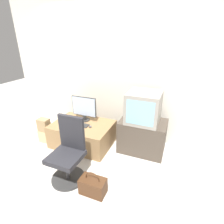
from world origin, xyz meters
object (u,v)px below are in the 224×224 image
Objects in this scene: office_chair at (68,154)px; crt_tv at (144,107)px; handbag at (93,186)px; main_monitor at (84,109)px; mouse at (90,127)px; keyboard at (79,125)px; cardboard_box_lower at (46,136)px.

crt_tv is at bearing 52.19° from office_chair.
handbag is at bearing -17.56° from office_chair.
main_monitor reaches higher than handbag.
mouse is at bearing 119.43° from handbag.
crt_tv is 1.40m from office_chair.
keyboard reaches higher than handbag.
main_monitor is 0.40m from mouse.
cardboard_box_lower is at bearing 152.12° from handbag.
handbag is (1.45, -0.77, -0.00)m from cardboard_box_lower.
mouse is 0.06× the size of office_chair.
mouse is 0.77m from office_chair.
office_chair is at bearing -127.81° from crt_tv.
main_monitor is 0.92× the size of crt_tv.
crt_tv reaches higher than keyboard.
handbag is at bearing -106.83° from crt_tv.
crt_tv is 1.44m from handbag.
cardboard_box_lower is (-0.71, -0.15, -0.32)m from keyboard.
keyboard is at bearing 178.02° from mouse.
cardboard_box_lower is 0.71× the size of handbag.
office_chair reaches higher than handbag.
office_chair reaches higher than cardboard_box_lower.
main_monitor reaches higher than mouse.
main_monitor is 1.46m from handbag.
keyboard reaches higher than cardboard_box_lower.
crt_tv is (0.87, 0.29, 0.40)m from mouse.
office_chair is at bearing -73.21° from main_monitor.
handbag is at bearing -27.88° from cardboard_box_lower.
crt_tv is 2.00m from cardboard_box_lower.
cardboard_box_lower is (-0.70, -0.36, -0.55)m from main_monitor.
office_chair reaches higher than main_monitor.
main_monitor is 1.46× the size of handbag.
cardboard_box_lower is 1.64m from handbag.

